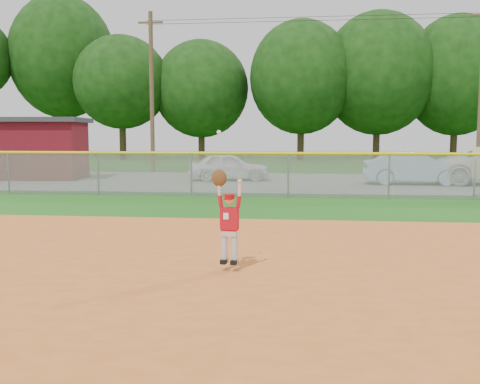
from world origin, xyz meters
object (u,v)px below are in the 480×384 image
object	(u,v)px
car_white_a	(229,167)
car_blue	(414,168)
ballplayer	(228,217)
utility_shed	(45,148)

from	to	relation	value
car_white_a	car_blue	size ratio (longest dim) A/B	0.90
car_white_a	ballplayer	size ratio (longest dim) A/B	1.82
car_white_a	utility_shed	world-z (taller)	utility_shed
ballplayer	car_blue	bearing A→B (deg)	68.62
ballplayer	car_white_a	bearing A→B (deg)	97.28
car_blue	ballplayer	world-z (taller)	ballplayer
utility_shed	ballplayer	xyz separation A→B (m)	(10.93, -16.29, -0.62)
car_white_a	car_blue	bearing A→B (deg)	-105.77
utility_shed	car_blue	bearing A→B (deg)	-3.61
car_white_a	utility_shed	bearing A→B (deg)	82.71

